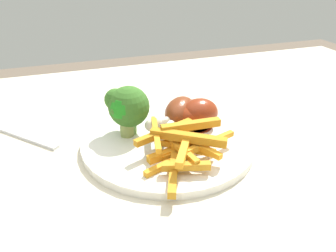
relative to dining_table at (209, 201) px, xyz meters
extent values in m
cube|color=beige|center=(0.00, 0.00, 0.08)|extent=(1.18, 0.89, 0.03)
cylinder|color=#9C9582|center=(-0.53, -0.39, -0.29)|extent=(0.06, 0.06, 0.72)
cylinder|color=white|center=(0.06, -0.04, 0.10)|extent=(0.27, 0.27, 0.01)
cylinder|color=#73A851|center=(0.11, -0.07, 0.12)|extent=(0.02, 0.02, 0.02)
sphere|color=#336422|center=(0.11, -0.07, 0.16)|extent=(0.06, 0.06, 0.06)
sphere|color=#336422|center=(0.11, -0.09, 0.15)|extent=(0.03, 0.03, 0.03)
sphere|color=#336422|center=(0.13, -0.06, 0.16)|extent=(0.02, 0.02, 0.02)
sphere|color=#336422|center=(0.09, -0.09, 0.16)|extent=(0.02, 0.02, 0.02)
sphere|color=#336422|center=(0.13, -0.09, 0.17)|extent=(0.03, 0.03, 0.03)
cylinder|color=#8FA254|center=(0.12, -0.07, 0.13)|extent=(0.02, 0.02, 0.03)
sphere|color=#21831D|center=(0.12, -0.07, 0.16)|extent=(0.05, 0.05, 0.05)
sphere|color=#21831D|center=(0.10, -0.06, 0.16)|extent=(0.02, 0.02, 0.02)
sphere|color=#21831D|center=(0.13, -0.09, 0.16)|extent=(0.02, 0.02, 0.02)
sphere|color=#21831D|center=(0.12, -0.09, 0.17)|extent=(0.02, 0.02, 0.02)
cube|color=orange|center=(0.05, 0.01, 0.12)|extent=(0.07, 0.09, 0.01)
cube|color=orange|center=(0.05, -0.03, 0.13)|extent=(0.05, 0.08, 0.01)
cube|color=orange|center=(0.07, 0.01, 0.12)|extent=(0.08, 0.03, 0.01)
cube|color=#C17E1C|center=(0.08, 0.05, 0.12)|extent=(0.05, 0.10, 0.01)
cube|color=orange|center=(0.06, 0.03, 0.13)|extent=(0.02, 0.07, 0.01)
cube|color=#C4801C|center=(0.05, 0.02, 0.14)|extent=(0.09, 0.07, 0.01)
cube|color=orange|center=(0.02, 0.02, 0.13)|extent=(0.10, 0.04, 0.01)
cube|color=orange|center=(0.07, 0.05, 0.12)|extent=(0.06, 0.03, 0.01)
cube|color=orange|center=(0.05, 0.01, 0.11)|extent=(0.08, 0.02, 0.01)
cube|color=orange|center=(0.09, 0.03, 0.11)|extent=(0.06, 0.03, 0.01)
cube|color=orange|center=(0.05, 0.01, 0.12)|extent=(0.07, 0.06, 0.01)
cube|color=orange|center=(0.07, 0.04, 0.14)|extent=(0.04, 0.06, 0.01)
cube|color=orange|center=(0.09, -0.01, 0.14)|extent=(0.03, 0.09, 0.01)
cube|color=orange|center=(0.04, -0.01, 0.12)|extent=(0.01, 0.06, 0.01)
cube|color=orange|center=(0.04, 0.02, 0.13)|extent=(0.04, 0.07, 0.01)
cube|color=#BE7C1B|center=(0.07, -0.01, 0.14)|extent=(0.10, 0.05, 0.01)
cube|color=orange|center=(0.04, -0.01, 0.15)|extent=(0.09, 0.01, 0.01)
cylinder|color=#621A09|center=(0.01, -0.06, 0.11)|extent=(0.05, 0.05, 0.00)
ellipsoid|color=maroon|center=(0.01, -0.06, 0.13)|extent=(0.08, 0.06, 0.04)
cylinder|color=beige|center=(0.06, -0.06, 0.13)|extent=(0.04, 0.02, 0.01)
sphere|color=silver|center=(0.08, -0.05, 0.13)|extent=(0.02, 0.02, 0.02)
cylinder|color=#5A190B|center=(0.00, -0.06, 0.11)|extent=(0.05, 0.05, 0.00)
ellipsoid|color=maroon|center=(0.00, -0.06, 0.13)|extent=(0.07, 0.05, 0.05)
cylinder|color=beige|center=(0.05, -0.06, 0.13)|extent=(0.04, 0.01, 0.01)
sphere|color=silver|center=(0.07, -0.06, 0.13)|extent=(0.02, 0.02, 0.02)
cylinder|color=#501D0E|center=(0.03, -0.08, 0.11)|extent=(0.04, 0.04, 0.00)
ellipsoid|color=maroon|center=(0.03, -0.08, 0.13)|extent=(0.08, 0.09, 0.05)
cylinder|color=beige|center=(0.06, -0.03, 0.13)|extent=(0.03, 0.04, 0.01)
sphere|color=silver|center=(0.08, -0.02, 0.13)|extent=(0.02, 0.02, 0.02)
cube|color=silver|center=(0.29, -0.15, 0.10)|extent=(0.14, 0.15, 0.00)
camera|label=1|loc=(0.20, 0.38, 0.37)|focal=35.10mm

